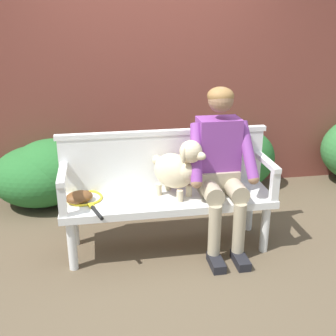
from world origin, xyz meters
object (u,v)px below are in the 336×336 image
(baseball_glove, at_px, (79,197))
(dog_on_bench, at_px, (178,168))
(garden_bench, at_px, (168,204))
(tennis_racket, at_px, (86,199))
(person_seated, at_px, (220,163))

(baseball_glove, bearing_deg, dog_on_bench, -22.55)
(baseball_glove, bearing_deg, garden_bench, -21.97)
(dog_on_bench, height_order, tennis_racket, dog_on_bench)
(person_seated, bearing_deg, dog_on_bench, 179.44)
(garden_bench, xyz_separation_m, tennis_racket, (-0.66, 0.04, 0.07))
(garden_bench, height_order, baseball_glove, baseball_glove)
(garden_bench, bearing_deg, baseball_glove, 178.87)
(garden_bench, relative_size, baseball_glove, 7.80)
(person_seated, distance_m, dog_on_bench, 0.34)
(garden_bench, distance_m, person_seated, 0.54)
(dog_on_bench, bearing_deg, garden_bench, 173.18)
(dog_on_bench, height_order, baseball_glove, dog_on_bench)
(garden_bench, bearing_deg, person_seated, -1.75)
(tennis_racket, height_order, baseball_glove, baseball_glove)
(garden_bench, relative_size, tennis_racket, 2.95)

